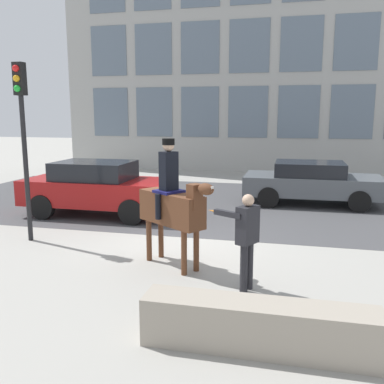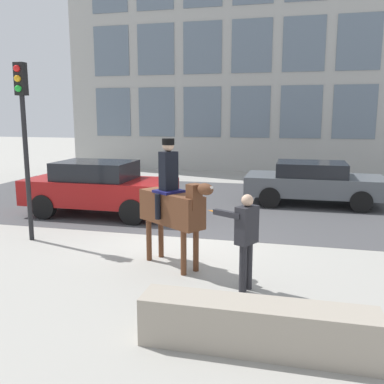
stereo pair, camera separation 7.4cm
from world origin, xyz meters
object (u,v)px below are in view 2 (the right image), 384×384
(mounted_horse_lead, at_px, (172,204))
(street_car_far_lane, at_px, (313,182))
(pedestrian_bystander, at_px, (245,235))
(street_car_near_lane, at_px, (99,187))
(planter_ledge, at_px, (256,327))
(traffic_light, at_px, (24,124))

(mounted_horse_lead, bearing_deg, street_car_far_lane, 101.56)
(street_car_far_lane, bearing_deg, pedestrian_bystander, -99.94)
(street_car_near_lane, bearing_deg, planter_ledge, -50.44)
(pedestrian_bystander, relative_size, planter_ledge, 0.56)
(pedestrian_bystander, relative_size, street_car_far_lane, 0.38)
(street_car_near_lane, xyz_separation_m, street_car_far_lane, (6.19, 3.10, -0.09))
(traffic_light, relative_size, planter_ledge, 1.37)
(pedestrian_bystander, distance_m, planter_ledge, 2.00)
(pedestrian_bystander, xyz_separation_m, traffic_light, (-5.31, 1.74, 1.76))
(mounted_horse_lead, relative_size, pedestrian_bystander, 1.50)
(street_car_far_lane, xyz_separation_m, traffic_light, (-6.64, -5.85, 1.99))
(mounted_horse_lead, height_order, pedestrian_bystander, mounted_horse_lead)
(street_car_near_lane, bearing_deg, pedestrian_bystander, -42.70)
(mounted_horse_lead, distance_m, street_car_far_lane, 7.33)
(street_car_near_lane, bearing_deg, mounted_horse_lead, -47.43)
(traffic_light, bearing_deg, planter_ledge, -32.25)
(street_car_far_lane, bearing_deg, mounted_horse_lead, -112.96)
(street_car_far_lane, bearing_deg, traffic_light, -138.61)
(mounted_horse_lead, height_order, traffic_light, traffic_light)
(street_car_far_lane, distance_m, traffic_light, 9.07)
(street_car_near_lane, height_order, planter_ledge, street_car_near_lane)
(street_car_far_lane, xyz_separation_m, planter_ledge, (-0.96, -9.43, -0.44))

